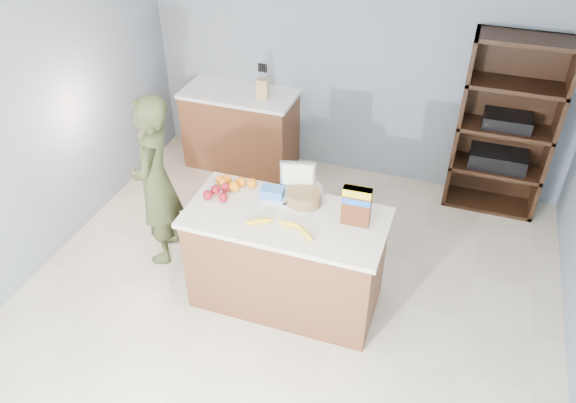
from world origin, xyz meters
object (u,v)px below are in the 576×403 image
(shelving_unit, at_px, (505,129))
(tv, at_px, (298,175))
(person, at_px, (155,182))
(cereal_box, at_px, (357,204))
(counter_peninsula, at_px, (286,263))

(shelving_unit, distance_m, tv, 2.33)
(tv, bearing_deg, shelving_unit, 47.64)
(person, xyz_separation_m, tv, (1.25, 0.13, 0.26))
(tv, bearing_deg, person, -174.21)
(person, height_order, cereal_box, person)
(shelving_unit, height_order, cereal_box, shelving_unit)
(counter_peninsula, relative_size, tv, 5.53)
(shelving_unit, bearing_deg, cereal_box, -117.58)
(person, bearing_deg, shelving_unit, 106.72)
(person, height_order, tv, person)
(counter_peninsula, distance_m, tv, 0.72)
(cereal_box, bearing_deg, person, 176.00)
(counter_peninsula, height_order, tv, tv)
(person, bearing_deg, counter_peninsula, 64.31)
(shelving_unit, relative_size, cereal_box, 5.65)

